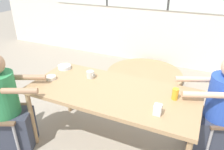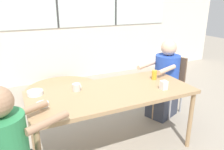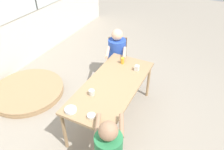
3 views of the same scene
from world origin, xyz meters
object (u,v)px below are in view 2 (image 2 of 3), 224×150
at_px(juice_glass, 154,75).
at_px(bowl_white_shallow, 43,104).
at_px(bowl_cereal, 35,93).
at_px(folded_table_stack, 64,91).
at_px(coffee_mug, 77,87).
at_px(chair_for_woman_green_shirt, 170,80).
at_px(milk_carton_small, 164,85).
at_px(person_woman_green_shirt, 165,83).

height_order(juice_glass, bowl_white_shallow, juice_glass).
xyz_separation_m(juice_glass, bowl_cereal, (-1.40, 0.14, -0.04)).
xyz_separation_m(bowl_cereal, folded_table_stack, (0.62, 1.56, -0.71)).
distance_m(coffee_mug, bowl_cereal, 0.43).
relative_size(chair_for_woman_green_shirt, bowl_cereal, 5.44).
distance_m(chair_for_woman_green_shirt, juice_glass, 0.75).
bearing_deg(bowl_cereal, folded_table_stack, 68.50).
distance_m(chair_for_woman_green_shirt, milk_carton_small, 1.00).
height_order(chair_for_woman_green_shirt, bowl_white_shallow, chair_for_woman_green_shirt).
distance_m(person_woman_green_shirt, coffee_mug, 1.46).
relative_size(bowl_cereal, folded_table_stack, 0.11).
relative_size(person_woman_green_shirt, coffee_mug, 12.33).
height_order(person_woman_green_shirt, milk_carton_small, person_woman_green_shirt).
relative_size(milk_carton_small, bowl_cereal, 0.60).
bearing_deg(bowl_cereal, milk_carton_small, -18.94).
bearing_deg(milk_carton_small, bowl_cereal, 161.06).
bearing_deg(chair_for_woman_green_shirt, person_woman_green_shirt, 90.00).
distance_m(juice_glass, bowl_cereal, 1.41).
relative_size(coffee_mug, juice_glass, 0.81).
relative_size(juice_glass, bowl_white_shallow, 1.00).
bearing_deg(folded_table_stack, juice_glass, -65.25).
bearing_deg(coffee_mug, person_woman_green_shirt, 10.34).
height_order(coffee_mug, milk_carton_small, milk_carton_small).
distance_m(milk_carton_small, folded_table_stack, 2.25).
xyz_separation_m(coffee_mug, folded_table_stack, (0.19, 1.64, -0.73)).
height_order(bowl_white_shallow, bowl_cereal, bowl_cereal).
bearing_deg(folded_table_stack, coffee_mug, -96.68).
bearing_deg(bowl_white_shallow, bowl_cereal, 95.57).
bearing_deg(folded_table_stack, bowl_white_shallow, -107.39).
bearing_deg(juice_glass, bowl_cereal, 174.43).
xyz_separation_m(person_woman_green_shirt, bowl_white_shallow, (-1.80, -0.48, 0.26)).
distance_m(chair_for_woman_green_shirt, bowl_cereal, 2.02).
bearing_deg(juice_glass, coffee_mug, 176.71).
bearing_deg(bowl_white_shallow, juice_glass, 7.09).
xyz_separation_m(coffee_mug, bowl_white_shallow, (-0.39, -0.23, -0.02)).
xyz_separation_m(chair_for_woman_green_shirt, coffee_mug, (-1.56, -0.32, 0.26)).
height_order(person_woman_green_shirt, bowl_white_shallow, person_woman_green_shirt).
height_order(chair_for_woman_green_shirt, coffee_mug, chair_for_woman_green_shirt).
height_order(chair_for_woman_green_shirt, person_woman_green_shirt, person_woman_green_shirt).
distance_m(milk_carton_small, bowl_white_shallow, 1.28).
bearing_deg(coffee_mug, folded_table_stack, 83.32).
height_order(chair_for_woman_green_shirt, bowl_cereal, chair_for_woman_green_shirt).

